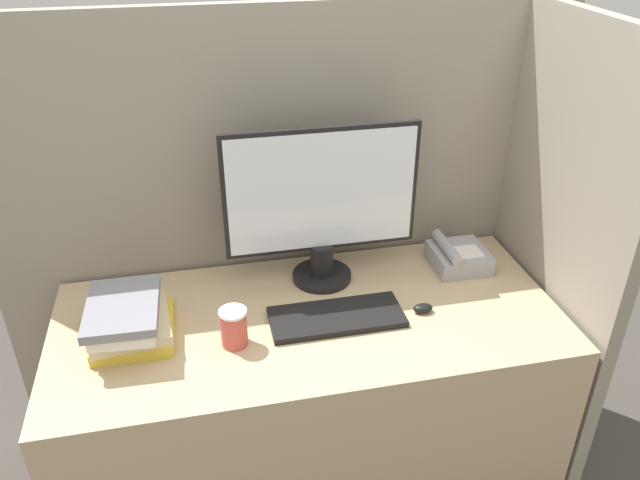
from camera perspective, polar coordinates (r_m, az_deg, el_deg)
cubicle_panel_rear at (r=2.17m, az=-2.97°, el=-0.09°), size 1.91×0.04×1.58m
cubicle_panel_right at (r=2.15m, az=20.07°, el=-2.33°), size 0.04×0.74×1.58m
desk at (r=2.13m, az=-0.91°, el=-14.98°), size 1.51×0.68×0.74m
monitor at (r=1.92m, az=0.16°, el=3.08°), size 0.61×0.19×0.52m
keyboard at (r=1.86m, az=1.52°, el=-7.06°), size 0.40×0.16×0.02m
mouse at (r=1.92m, az=9.40°, el=-6.18°), size 0.06×0.04×0.03m
coffee_cup at (r=1.76m, az=-7.88°, el=-7.92°), size 0.08×0.08×0.11m
book_stack at (r=1.84m, az=-17.08°, el=-7.06°), size 0.24×0.28×0.13m
desk_telephone at (r=2.15m, az=12.46°, el=-1.49°), size 0.18×0.18×0.10m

